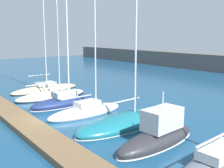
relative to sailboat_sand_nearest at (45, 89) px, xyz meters
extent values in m
plane|color=navy|center=(11.76, -4.91, -0.25)|extent=(120.00, 120.00, 0.00)
cube|color=brown|center=(11.76, -6.80, -0.04)|extent=(28.78, 2.08, 0.42)
ellipsoid|color=beige|center=(0.00, 0.00, -0.09)|extent=(3.08, 8.90, 1.01)
ellipsoid|color=black|center=(0.00, 0.00, -0.23)|extent=(3.11, 8.99, 0.12)
cylinder|color=silver|center=(-0.01, 0.23, 8.30)|extent=(0.12, 0.12, 15.77)
cylinder|color=silver|center=(0.04, -0.73, 1.78)|extent=(0.24, 2.86, 0.08)
cube|color=silver|center=(0.00, -0.07, 0.62)|extent=(1.58, 2.54, 0.41)
ellipsoid|color=silver|center=(3.83, -0.99, -0.06)|extent=(2.90, 8.27, 1.03)
ellipsoid|color=black|center=(3.83, -0.99, -0.23)|extent=(2.93, 8.35, 0.12)
cylinder|color=silver|center=(3.81, 0.05, 8.12)|extent=(0.15, 0.15, 15.31)
cylinder|color=silver|center=(3.86, -2.11, 1.37)|extent=(0.20, 3.57, 0.10)
ellipsoid|color=navy|center=(7.77, -1.54, 0.06)|extent=(2.50, 6.93, 1.09)
ellipsoid|color=silver|center=(7.77, -1.54, -0.23)|extent=(2.52, 7.00, 0.12)
cylinder|color=silver|center=(7.74, -0.91, 5.99)|extent=(0.17, 0.17, 10.77)
cylinder|color=silver|center=(7.79, -2.23, 1.66)|extent=(0.21, 2.49, 0.12)
cube|color=silver|center=(7.76, -1.44, 0.89)|extent=(1.50, 2.28, 0.57)
ellipsoid|color=white|center=(11.62, -1.40, -0.05)|extent=(2.62, 7.46, 1.10)
cylinder|color=silver|center=(11.58, -0.31, 7.66)|extent=(0.12, 0.12, 14.34)
cylinder|color=silver|center=(11.66, -2.33, 1.41)|extent=(0.21, 3.03, 0.09)
cube|color=silver|center=(11.62, -1.24, 0.71)|extent=(1.40, 2.16, 0.43)
ellipsoid|color=#19707F|center=(15.95, 0.03, -0.02)|extent=(3.65, 10.45, 1.34)
ellipsoid|color=silver|center=(15.95, 0.03, -0.23)|extent=(3.68, 10.56, 0.12)
cylinder|color=silver|center=(16.01, -1.04, 1.72)|extent=(0.29, 3.78, 0.10)
ellipsoid|color=#2D2D33|center=(19.96, -1.35, 0.03)|extent=(2.53, 6.97, 1.27)
ellipsoid|color=silver|center=(19.96, -1.35, -0.23)|extent=(2.56, 7.04, 0.12)
cube|color=silver|center=(19.92, -0.89, 1.35)|extent=(1.69, 2.77, 1.36)
cube|color=black|center=(19.88, -0.34, 1.55)|extent=(1.39, 0.77, 0.76)
cylinder|color=silver|center=(19.92, -0.89, 2.57)|extent=(0.08, 0.08, 1.09)
ellipsoid|color=slate|center=(23.89, -0.26, -0.19)|extent=(2.90, 8.39, 0.98)
ellipsoid|color=silver|center=(23.89, -0.26, -0.23)|extent=(2.93, 8.47, 0.12)
cylinder|color=silver|center=(23.96, -1.44, 1.45)|extent=(0.34, 3.67, 0.13)
cube|color=silver|center=(23.92, -0.83, 0.57)|extent=(1.50, 2.86, 0.52)
camera|label=1|loc=(30.90, -13.46, 6.63)|focal=42.99mm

